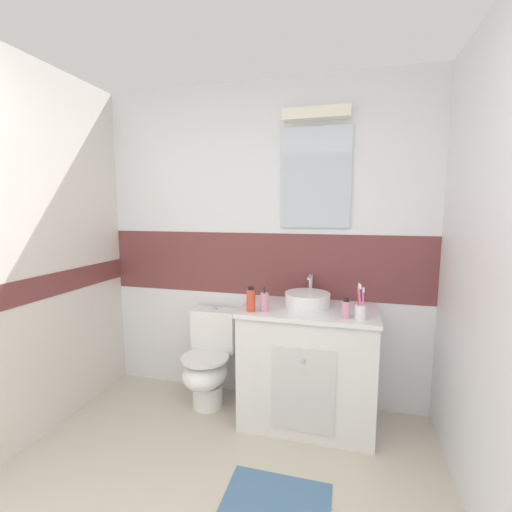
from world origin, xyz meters
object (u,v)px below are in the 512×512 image
Objects in this scene: soap_dispenser at (264,302)px; lotion_bottle_short at (346,309)px; toilet at (209,362)px; sink_basin at (307,299)px; mouthwash_bottle at (251,300)px; toothbrush_cup at (360,310)px.

lotion_bottle_short is at bearing -0.82° from soap_dispenser.
lotion_bottle_short is at bearing -10.60° from toilet.
sink_basin reaches higher than mouthwash_bottle.
mouthwash_bottle is (-0.09, -0.02, 0.01)m from soap_dispenser.
toilet is 0.77m from soap_dispenser.
toothbrush_cup is 0.09m from lotion_bottle_short.
soap_dispenser reaches higher than lotion_bottle_short.
toothbrush_cup reaches higher than soap_dispenser.
lotion_bottle_short is at bearing -178.08° from toothbrush_cup.
soap_dispenser is (0.49, -0.18, 0.57)m from toilet.
sink_basin is at bearing 150.46° from toothbrush_cup.
mouthwash_bottle is at bearing -178.52° from toothbrush_cup.
sink_basin is at bearing 142.62° from lotion_bottle_short.
toilet is 5.84× the size of lotion_bottle_short.
mouthwash_bottle reaches higher than toilet.
toilet is at bearing 159.46° from soap_dispenser.
toothbrush_cup reaches higher than sink_basin.
soap_dispenser is (-0.62, 0.00, 0.01)m from toothbrush_cup.
toothbrush_cup reaches higher than mouthwash_bottle.
lotion_bottle_short reaches higher than toilet.
sink_basin is at bearing 0.90° from toilet.
sink_basin is 1.59× the size of toothbrush_cup.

